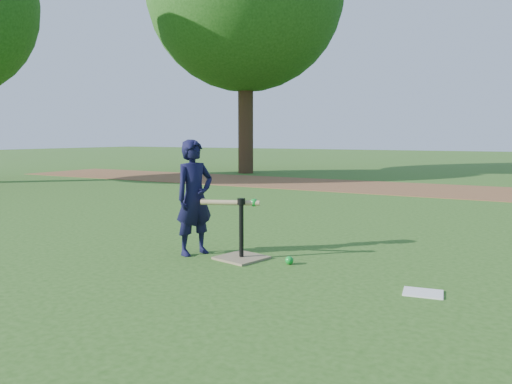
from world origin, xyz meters
The scene contains 7 objects.
ground centered at (0.00, 0.00, 0.00)m, with size 80.00×80.00×0.00m, color #285116.
dirt_strip centered at (0.00, 7.50, 0.01)m, with size 24.00×3.00×0.01m, color brown.
child centered at (-0.59, -0.20, 0.60)m, with size 0.44×0.29×1.20m, color black.
wiffle_ball_ground centered at (0.46, -0.10, 0.04)m, with size 0.08×0.08×0.08m, color #0D9226.
clipboard centered at (1.77, -0.39, 0.01)m, with size 0.30×0.23×0.01m, color white.
batting_tee centered at (-0.06, -0.14, 0.11)m, with size 0.52×0.52×0.61m.
swing_action centered at (-0.16, -0.14, 0.57)m, with size 0.62×0.28×0.08m.
Camera 1 is at (2.49, -4.35, 1.23)m, focal length 35.00 mm.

